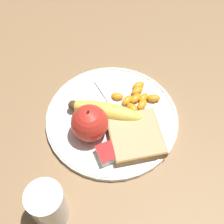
{
  "coord_description": "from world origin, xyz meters",
  "views": [
    {
      "loc": [
        0.34,
        -0.14,
        0.58
      ],
      "look_at": [
        0.0,
        0.0,
        0.03
      ],
      "focal_mm": 50.0,
      "sensor_mm": 36.0,
      "label": 1
    }
  ],
  "objects_px": {
    "jam_packet": "(106,154)",
    "bread_slice": "(135,136)",
    "apple": "(90,123)",
    "banana": "(105,111)",
    "juice_glass": "(48,206)",
    "plate": "(112,118)",
    "fork": "(117,111)"
  },
  "relations": [
    {
      "from": "juice_glass",
      "to": "bread_slice",
      "type": "xyz_separation_m",
      "value": [
        -0.08,
        0.2,
        -0.02
      ]
    },
    {
      "from": "banana",
      "to": "jam_packet",
      "type": "xyz_separation_m",
      "value": [
        0.09,
        -0.03,
        -0.01
      ]
    },
    {
      "from": "apple",
      "to": "bread_slice",
      "type": "distance_m",
      "value": 0.1
    },
    {
      "from": "bread_slice",
      "to": "fork",
      "type": "height_order",
      "value": "bread_slice"
    },
    {
      "from": "apple",
      "to": "fork",
      "type": "bearing_deg",
      "value": 110.41
    },
    {
      "from": "plate",
      "to": "banana",
      "type": "height_order",
      "value": "banana"
    },
    {
      "from": "juice_glass",
      "to": "apple",
      "type": "bearing_deg",
      "value": 135.75
    },
    {
      "from": "plate",
      "to": "bread_slice",
      "type": "relative_size",
      "value": 2.26
    },
    {
      "from": "juice_glass",
      "to": "plate",
      "type": "bearing_deg",
      "value": 128.94
    },
    {
      "from": "apple",
      "to": "banana",
      "type": "height_order",
      "value": "apple"
    },
    {
      "from": "fork",
      "to": "banana",
      "type": "bearing_deg",
      "value": -96.41
    },
    {
      "from": "banana",
      "to": "apple",
      "type": "bearing_deg",
      "value": -58.14
    },
    {
      "from": "juice_glass",
      "to": "apple",
      "type": "xyz_separation_m",
      "value": [
        -0.13,
        0.12,
        0.01
      ]
    },
    {
      "from": "plate",
      "to": "bread_slice",
      "type": "xyz_separation_m",
      "value": [
        0.07,
        0.02,
        0.02
      ]
    },
    {
      "from": "jam_packet",
      "to": "apple",
      "type": "bearing_deg",
      "value": -170.88
    },
    {
      "from": "juice_glass",
      "to": "fork",
      "type": "relative_size",
      "value": 0.56
    },
    {
      "from": "juice_glass",
      "to": "apple",
      "type": "relative_size",
      "value": 1.12
    },
    {
      "from": "plate",
      "to": "banana",
      "type": "bearing_deg",
      "value": -121.67
    },
    {
      "from": "plate",
      "to": "juice_glass",
      "type": "relative_size",
      "value": 3.01
    },
    {
      "from": "banana",
      "to": "fork",
      "type": "xyz_separation_m",
      "value": [
        0.0,
        0.03,
        -0.02
      ]
    },
    {
      "from": "fork",
      "to": "jam_packet",
      "type": "bearing_deg",
      "value": -40.55
    },
    {
      "from": "plate",
      "to": "apple",
      "type": "bearing_deg",
      "value": -71.8
    },
    {
      "from": "juice_glass",
      "to": "apple",
      "type": "height_order",
      "value": "apple"
    },
    {
      "from": "apple",
      "to": "banana",
      "type": "xyz_separation_m",
      "value": [
        -0.03,
        0.04,
        -0.02
      ]
    },
    {
      "from": "bread_slice",
      "to": "juice_glass",
      "type": "bearing_deg",
      "value": -69.13
    },
    {
      "from": "plate",
      "to": "bread_slice",
      "type": "distance_m",
      "value": 0.07
    },
    {
      "from": "plate",
      "to": "juice_glass",
      "type": "distance_m",
      "value": 0.23
    },
    {
      "from": "jam_packet",
      "to": "banana",
      "type": "bearing_deg",
      "value": 160.02
    },
    {
      "from": "plate",
      "to": "fork",
      "type": "xyz_separation_m",
      "value": [
        -0.01,
        0.02,
        0.01
      ]
    },
    {
      "from": "jam_packet",
      "to": "bread_slice",
      "type": "bearing_deg",
      "value": 101.58
    },
    {
      "from": "plate",
      "to": "banana",
      "type": "xyz_separation_m",
      "value": [
        -0.01,
        -0.01,
        0.02
      ]
    },
    {
      "from": "juice_glass",
      "to": "bread_slice",
      "type": "height_order",
      "value": "juice_glass"
    }
  ]
}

